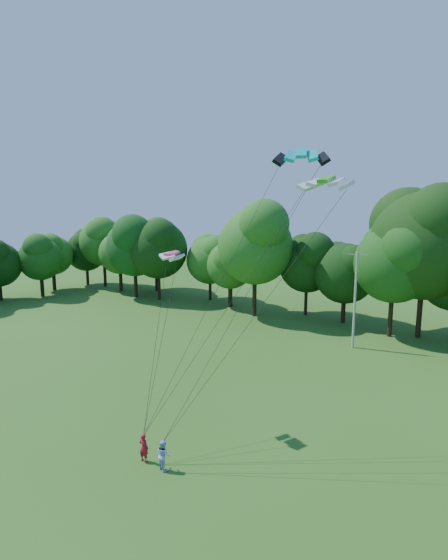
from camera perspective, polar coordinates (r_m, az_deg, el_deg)
The scene contains 9 objects.
ground at distance 21.16m, azimuth -21.84°, elevation -29.05°, with size 160.00×160.00×0.00m, color #2B5818.
utility_pole at distance 41.26m, azimuth 16.73°, elevation -2.45°, with size 1.72×0.59×8.86m.
kite_flyer_left at distance 24.29m, azimuth -10.43°, elevation -20.73°, with size 0.56×0.36×1.52m, color #AA1624.
kite_flyer_right at distance 23.57m, azimuth -7.94°, elevation -21.66°, with size 0.75×0.58×1.54m, color #AEBFF2.
kite_teal at distance 25.27m, azimuth 10.11°, elevation 16.06°, with size 3.12×2.30×0.75m.
kite_green at distance 23.03m, azimuth 13.23°, elevation 12.68°, with size 2.72×1.28×0.44m.
kite_pink at distance 25.33m, azimuth -6.83°, elevation 3.48°, with size 1.84×1.25×0.26m.
tree_back_west at distance 62.16m, azimuth -11.64°, elevation 4.86°, with size 8.60×8.60×12.51m.
tree_back_center at distance 46.13m, azimuth 24.86°, elevation 5.70°, with size 11.46×11.46×16.67m.
Camera 1 is at (14.48, -8.17, 13.08)m, focal length 28.00 mm.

